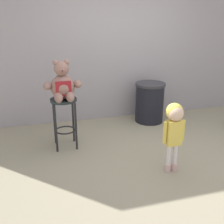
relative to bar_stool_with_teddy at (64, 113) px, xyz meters
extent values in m
plane|color=gray|center=(1.16, -0.72, -0.56)|extent=(24.00, 24.00, 0.00)
cube|color=gray|center=(1.16, 1.22, 1.31)|extent=(7.16, 0.30, 3.74)
cylinder|color=#20292C|center=(0.00, 0.00, 0.20)|extent=(0.39, 0.39, 0.04)
cylinder|color=black|center=(-0.15, -0.15, -0.19)|extent=(0.03, 0.03, 0.74)
cylinder|color=black|center=(0.15, -0.15, -0.19)|extent=(0.03, 0.03, 0.74)
cylinder|color=black|center=(-0.15, 0.15, -0.19)|extent=(0.03, 0.03, 0.74)
cylinder|color=black|center=(0.15, 0.15, -0.19)|extent=(0.03, 0.03, 0.74)
torus|color=black|center=(0.00, 0.00, -0.28)|extent=(0.32, 0.32, 0.02)
sphere|color=#8B665B|center=(0.00, 0.00, 0.40)|extent=(0.36, 0.36, 0.36)
cube|color=maroon|center=(0.00, -0.15, 0.41)|extent=(0.22, 0.03, 0.21)
sphere|color=#8B665B|center=(0.00, 0.00, 0.67)|extent=(0.22, 0.22, 0.22)
ellipsoid|color=#8D5C55|center=(0.00, -0.09, 0.66)|extent=(0.09, 0.07, 0.06)
sphere|color=black|center=(0.00, -0.12, 0.66)|extent=(0.03, 0.03, 0.03)
sphere|color=#8B665B|center=(-0.08, 0.00, 0.76)|extent=(0.09, 0.09, 0.09)
sphere|color=#8B665B|center=(0.08, 0.00, 0.76)|extent=(0.09, 0.09, 0.09)
ellipsoid|color=#8B665B|center=(-0.21, -0.03, 0.44)|extent=(0.12, 0.20, 0.11)
ellipsoid|color=#8B665B|center=(0.21, -0.03, 0.44)|extent=(0.12, 0.20, 0.11)
ellipsoid|color=#8B665B|center=(-0.08, -0.17, 0.29)|extent=(0.12, 0.30, 0.14)
ellipsoid|color=#8B665B|center=(0.08, -0.17, 0.29)|extent=(0.12, 0.30, 0.14)
cylinder|color=#D0A7A0|center=(1.20, -1.10, -0.50)|extent=(0.08, 0.08, 0.11)
cylinder|color=silver|center=(1.20, -1.10, -0.31)|extent=(0.06, 0.06, 0.28)
cylinder|color=#D0A7A0|center=(1.29, -1.10, -0.50)|extent=(0.08, 0.08, 0.11)
cylinder|color=silver|center=(1.29, -1.10, -0.31)|extent=(0.06, 0.06, 0.28)
cube|color=#DDC14C|center=(1.25, -1.10, -0.01)|extent=(0.19, 0.11, 0.33)
cylinder|color=#DDC14C|center=(1.12, -1.10, 0.01)|extent=(0.05, 0.05, 0.28)
cylinder|color=#DDC14C|center=(1.37, -1.10, 0.01)|extent=(0.05, 0.05, 0.28)
sphere|color=#D8B293|center=(1.25, -1.10, 0.25)|extent=(0.20, 0.20, 0.20)
sphere|color=gold|center=(1.25, -1.08, 0.26)|extent=(0.22, 0.22, 0.22)
cylinder|color=black|center=(1.68, 0.66, -0.20)|extent=(0.53, 0.53, 0.71)
cylinder|color=#2D2D33|center=(1.68, 0.66, 0.18)|extent=(0.57, 0.57, 0.05)
camera|label=1|loc=(-0.33, -3.85, 1.35)|focal=42.86mm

